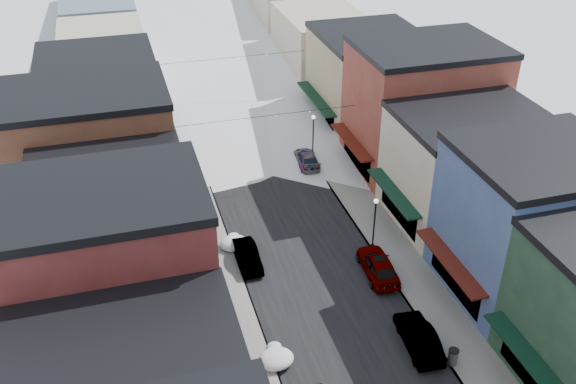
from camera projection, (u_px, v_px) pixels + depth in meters
road at (223, 95)px, 73.72m from camera, size 10.00×160.00×0.01m
sidewalk_left at (165, 101)px, 72.12m from camera, size 3.20×160.00×0.15m
sidewalk_right at (278, 89)px, 75.25m from camera, size 3.20×160.00×0.15m
curb_left at (179, 100)px, 72.49m from camera, size 0.10×160.00×0.15m
curb_right at (265, 90)px, 74.88m from camera, size 0.10×160.00×0.15m
bldg_l_brick_near at (109, 289)px, 34.83m from camera, size 12.30×8.20×12.50m
bldg_l_grayblue at (115, 228)px, 42.83m from camera, size 11.30×9.20×9.00m
bldg_l_brick_far at (93, 156)px, 49.45m from camera, size 13.30×9.20×11.00m
bldg_l_tan at (102, 110)px, 58.15m from camera, size 11.30×11.20×10.00m
bldg_r_blue at (531, 222)px, 42.12m from camera, size 11.30×9.20×10.50m
bldg_r_cream at (467, 167)px, 50.01m from camera, size 12.30×9.20×9.00m
bldg_r_brick_far at (422, 107)px, 56.86m from camera, size 13.30×9.20×11.50m
bldg_r_tan at (368, 78)px, 65.35m from camera, size 11.30×11.20×9.50m
distant_blocks at (190, 8)px, 90.50m from camera, size 34.00×55.00×8.00m
overhead_cables at (245, 84)px, 60.24m from camera, size 16.40×15.04×0.04m
car_dark_hatch at (248, 256)px, 46.53m from camera, size 1.48×4.18×1.37m
car_silver_wagon at (204, 122)px, 65.57m from camera, size 2.46×5.85×1.69m
car_green_sedan at (419, 337)px, 39.33m from camera, size 2.07×4.93×1.58m
car_gray_suv at (378, 265)px, 45.37m from camera, size 2.35×5.10×1.69m
car_black_sedan at (307, 159)px, 59.27m from camera, size 2.22×4.73×1.33m
car_lane_silver at (223, 115)px, 67.26m from camera, size 2.04×4.58×1.53m
car_lane_white at (226, 84)px, 74.60m from camera, size 3.22×5.99×1.60m
trash_can at (453, 357)px, 38.10m from camera, size 0.63×0.63×1.06m
streetlamp_near at (375, 217)px, 47.13m from camera, size 0.35×0.35×4.19m
streetlamp_far at (313, 131)px, 59.09m from camera, size 0.36×0.36×4.37m
snow_pile_mid at (276, 358)px, 38.37m from camera, size 2.14×2.52×0.91m
snow_pile_far at (234, 243)px, 48.38m from camera, size 2.17×2.53×0.92m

